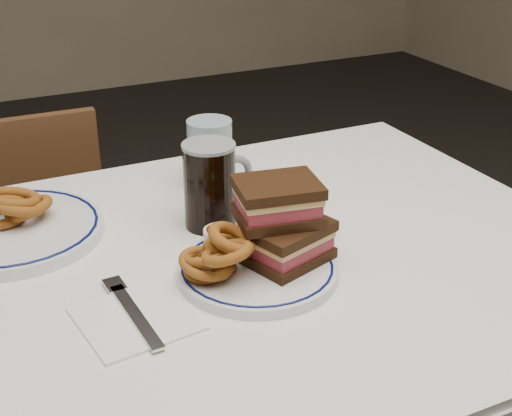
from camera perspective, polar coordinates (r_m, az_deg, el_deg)
name	(u,v)px	position (r m, az deg, el deg)	size (l,w,h in m)	color
dining_table	(201,323)	(1.14, -4.40, -9.15)	(1.27, 0.87, 0.75)	silver
chair_far	(24,249)	(1.85, -18.05, -3.14)	(0.38, 0.38, 0.81)	#4C2718
main_plate	(257,269)	(1.05, 0.09, -4.91)	(0.24, 0.24, 0.02)	white
reuben_sandwich	(283,222)	(1.04, 2.15, -1.09)	(0.15, 0.13, 0.12)	black
onion_rings_main	(219,254)	(1.01, -3.01, -3.68)	(0.12, 0.11, 0.11)	#68380D
ketchup_ramekin	(220,237)	(1.09, -2.88, -2.32)	(0.05, 0.05, 0.03)	silver
beer_mug	(211,184)	(1.17, -3.60, 1.92)	(0.13, 0.09, 0.15)	black
water_glass	(210,155)	(1.31, -3.70, 4.29)	(0.08, 0.08, 0.13)	#8EA9B7
far_plate	(13,230)	(1.22, -18.87, -1.69)	(0.29, 0.29, 0.02)	white
onion_rings_far	(14,207)	(1.22, -18.77, 0.07)	(0.13, 0.10, 0.07)	#68380D
napkin_fork	(135,317)	(0.98, -9.64, -8.57)	(0.16, 0.19, 0.01)	white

